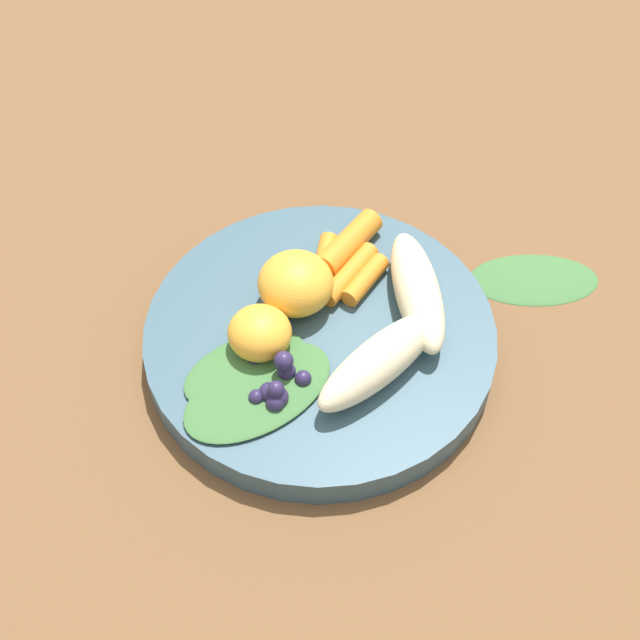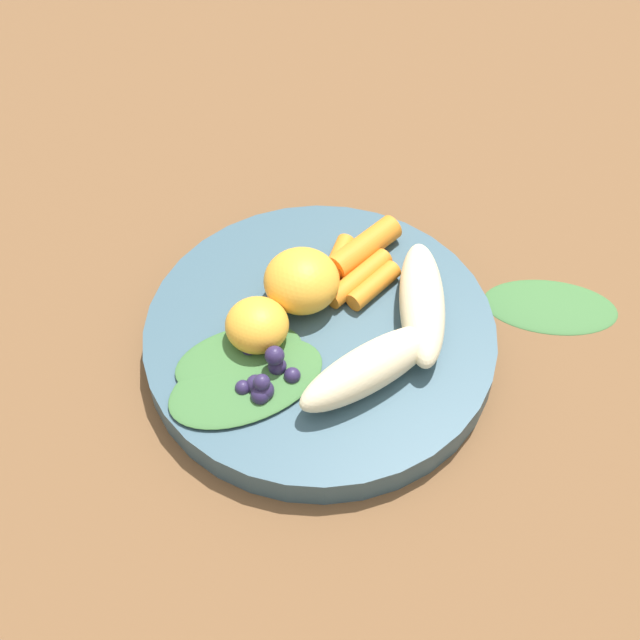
% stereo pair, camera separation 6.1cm
% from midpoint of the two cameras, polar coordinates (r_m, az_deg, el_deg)
% --- Properties ---
extents(ground_plane, '(2.40, 2.40, 0.00)m').
position_cam_midpoint_polar(ground_plane, '(0.64, -2.74, -2.02)').
color(ground_plane, brown).
extents(bowl, '(0.25, 0.25, 0.02)m').
position_cam_midpoint_polar(bowl, '(0.63, -2.78, -1.40)').
color(bowl, '#385666').
rests_on(bowl, ground_plane).
extents(banana_peeled_left, '(0.12, 0.06, 0.03)m').
position_cam_midpoint_polar(banana_peeled_left, '(0.62, 3.52, 1.71)').
color(banana_peeled_left, beige).
rests_on(banana_peeled_left, bowl).
extents(banana_peeled_right, '(0.07, 0.11, 0.03)m').
position_cam_midpoint_polar(banana_peeled_right, '(0.59, 0.90, -2.82)').
color(banana_peeled_right, beige).
rests_on(banana_peeled_right, bowl).
extents(orange_segment_near, '(0.04, 0.04, 0.03)m').
position_cam_midpoint_polar(orange_segment_near, '(0.61, -6.93, -0.78)').
color(orange_segment_near, '#F4A833').
rests_on(orange_segment_near, bowl).
extents(orange_segment_far, '(0.05, 0.05, 0.04)m').
position_cam_midpoint_polar(orange_segment_far, '(0.62, -4.41, 2.21)').
color(orange_segment_far, '#F4A833').
rests_on(orange_segment_far, bowl).
extents(carrot_front, '(0.04, 0.05, 0.01)m').
position_cam_midpoint_polar(carrot_front, '(0.64, 0.20, 2.46)').
color(carrot_front, orange).
rests_on(carrot_front, bowl).
extents(carrot_mid_left, '(0.04, 0.06, 0.01)m').
position_cam_midpoint_polar(carrot_mid_left, '(0.65, -0.82, 2.82)').
color(carrot_mid_left, orange).
rests_on(carrot_mid_left, bowl).
extents(carrot_mid_right, '(0.05, 0.06, 0.02)m').
position_cam_midpoint_polar(carrot_mid_right, '(0.66, -0.78, 4.85)').
color(carrot_mid_right, orange).
rests_on(carrot_mid_right, bowl).
extents(carrot_rear, '(0.05, 0.04, 0.01)m').
position_cam_midpoint_polar(carrot_rear, '(0.65, -2.42, 3.63)').
color(carrot_rear, orange).
rests_on(carrot_rear, bowl).
extents(blueberry_pile, '(0.05, 0.05, 0.02)m').
position_cam_midpoint_polar(blueberry_pile, '(0.59, -5.80, -4.31)').
color(blueberry_pile, '#2D234C').
rests_on(blueberry_pile, bowl).
extents(kale_leaf_left, '(0.07, 0.10, 0.00)m').
position_cam_midpoint_polar(kale_leaf_left, '(0.60, -7.72, -3.30)').
color(kale_leaf_left, '#3D7038').
rests_on(kale_leaf_left, bowl).
extents(kale_leaf_right, '(0.09, 0.12, 0.00)m').
position_cam_midpoint_polar(kale_leaf_right, '(0.59, -7.00, -4.77)').
color(kale_leaf_right, '#3D7038').
rests_on(kale_leaf_right, bowl).
extents(kale_leaf_stray, '(0.09, 0.11, 0.01)m').
position_cam_midpoint_polar(kale_leaf_stray, '(0.69, 11.43, 2.26)').
color(kale_leaf_stray, '#3D7038').
rests_on(kale_leaf_stray, ground_plane).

